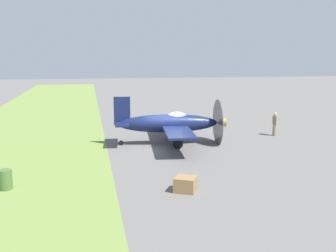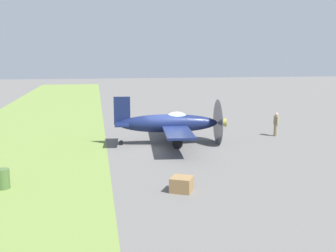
{
  "view_description": "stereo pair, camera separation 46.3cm",
  "coord_description": "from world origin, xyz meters",
  "px_view_note": "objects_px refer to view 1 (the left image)",
  "views": [
    {
      "loc": [
        25.91,
        -4.82,
        5.91
      ],
      "look_at": [
        -0.91,
        0.3,
        1.23
      ],
      "focal_mm": 44.69,
      "sensor_mm": 36.0,
      "label": 1
    },
    {
      "loc": [
        25.99,
        -4.37,
        5.91
      ],
      "look_at": [
        -0.91,
        0.3,
        1.23
      ],
      "focal_mm": 44.69,
      "sensor_mm": 36.0,
      "label": 2
    }
  ],
  "objects_px": {
    "fuel_drum": "(5,180)",
    "supply_crate": "(186,184)",
    "airplane_lead": "(170,123)",
    "ground_crew_chief": "(275,123)"
  },
  "relations": [
    {
      "from": "fuel_drum",
      "to": "airplane_lead",
      "type": "bearing_deg",
      "value": 131.52
    },
    {
      "from": "airplane_lead",
      "to": "supply_crate",
      "type": "xyz_separation_m",
      "value": [
        9.7,
        -1.23,
        -1.08
      ]
    },
    {
      "from": "airplane_lead",
      "to": "supply_crate",
      "type": "distance_m",
      "value": 9.84
    },
    {
      "from": "ground_crew_chief",
      "to": "fuel_drum",
      "type": "relative_size",
      "value": 1.92
    },
    {
      "from": "ground_crew_chief",
      "to": "supply_crate",
      "type": "bearing_deg",
      "value": 147.52
    },
    {
      "from": "airplane_lead",
      "to": "supply_crate",
      "type": "relative_size",
      "value": 10.5
    },
    {
      "from": "fuel_drum",
      "to": "supply_crate",
      "type": "xyz_separation_m",
      "value": [
        1.73,
        7.78,
        -0.13
      ]
    },
    {
      "from": "ground_crew_chief",
      "to": "supply_crate",
      "type": "relative_size",
      "value": 1.92
    },
    {
      "from": "airplane_lead",
      "to": "supply_crate",
      "type": "bearing_deg",
      "value": -2.32
    },
    {
      "from": "ground_crew_chief",
      "to": "fuel_drum",
      "type": "distance_m",
      "value": 19.58
    }
  ]
}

